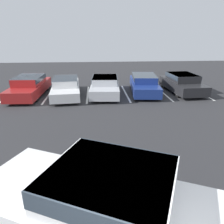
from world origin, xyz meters
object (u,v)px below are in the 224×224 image
Objects in this scene: parked_sedan_a at (29,86)px; parked_sedan_d at (144,83)px; pickup_truck at (126,215)px; parked_sedan_e at (182,83)px; parked_sedan_c at (105,85)px; parked_sedan_b at (66,86)px.

parked_sedan_d is (7.73, 0.19, -0.03)m from parked_sedan_a.
parked_sedan_e is (5.62, 11.60, -0.20)m from pickup_truck.
pickup_truck reaches higher than parked_sedan_e.
parked_sedan_e is at bearing 96.70° from parked_sedan_c.
parked_sedan_e is at bearing 89.46° from pickup_truck.
pickup_truck is 11.58m from parked_sedan_b.
parked_sedan_e is at bearing 87.02° from parked_sedan_b.
parked_sedan_a is 1.11× the size of parked_sedan_e.
pickup_truck is at bearing 25.18° from parked_sedan_a.
parked_sedan_e is (8.05, 0.28, 0.05)m from parked_sedan_b.
parked_sedan_b is (-2.42, 11.32, -0.25)m from pickup_truck.
parked_sedan_a is at bearing 138.02° from pickup_truck.
pickup_truck is 12.89m from parked_sedan_e.
parked_sedan_c is (2.60, 0.03, 0.02)m from parked_sedan_b.
pickup_truck is 11.35m from parked_sedan_c.
parked_sedan_a is at bearing -82.66° from parked_sedan_d.
parked_sedan_a reaches higher than parked_sedan_e.
parked_sedan_d is (2.92, 11.70, -0.22)m from pickup_truck.
parked_sedan_c is (4.99, -0.16, -0.03)m from parked_sedan_a.
parked_sedan_b is at bearing 87.87° from parked_sedan_a.
pickup_truck is at bearing -8.07° from parked_sedan_d.
parked_sedan_b is at bearing -79.97° from parked_sedan_d.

